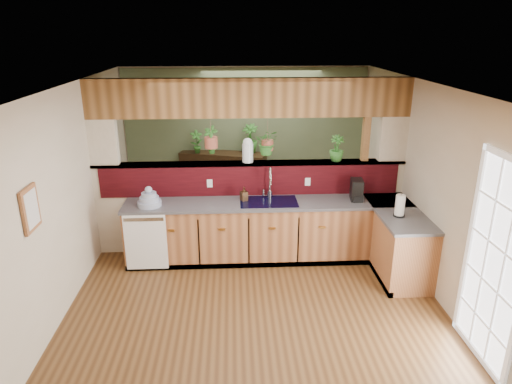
{
  "coord_description": "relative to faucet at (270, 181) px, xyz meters",
  "views": [
    {
      "loc": [
        -0.25,
        -5.12,
        3.23
      ],
      "look_at": [
        0.05,
        0.7,
        1.15
      ],
      "focal_mm": 32.0,
      "sensor_mm": 36.0,
      "label": 1
    }
  ],
  "objects": [
    {
      "name": "wall_left",
      "position": [
        -2.57,
        -1.13,
        0.14
      ],
      "size": [
        0.02,
        7.0,
        2.6
      ],
      "primitive_type": "cube",
      "color": "beige",
      "rests_on": "ground"
    },
    {
      "name": "wall_right",
      "position": [
        2.03,
        -1.13,
        0.14
      ],
      "size": [
        0.02,
        7.0,
        2.6
      ],
      "primitive_type": "cube",
      "color": "beige",
      "rests_on": "ground"
    },
    {
      "name": "ledge_plant_right",
      "position": [
        1.01,
        0.22,
        0.43
      ],
      "size": [
        0.23,
        0.23,
        0.38
      ],
      "primitive_type": "imported",
      "rotation": [
        0.0,
        0.0,
        0.08
      ],
      "color": "#2A6322",
      "rests_on": "pass_through_ledge"
    },
    {
      "name": "wall_back",
      "position": [
        -0.27,
        2.37,
        0.14
      ],
      "size": [
        4.6,
        0.02,
        2.6
      ],
      "primitive_type": "cube",
      "color": "beige",
      "rests_on": "ground"
    },
    {
      "name": "shelf_plant_a",
      "position": [
        -1.2,
        2.12,
        0.1
      ],
      "size": [
        0.26,
        0.2,
        0.43
      ],
      "primitive_type": "imported",
      "rotation": [
        0.0,
        0.0,
        0.21
      ],
      "color": "#2A6322",
      "rests_on": "shelving_console"
    },
    {
      "name": "paper_towel",
      "position": [
        1.66,
        -0.78,
        -0.11
      ],
      "size": [
        0.15,
        0.15,
        0.32
      ],
      "color": "black",
      "rests_on": "countertop"
    },
    {
      "name": "pass_through_ledge",
      "position": [
        -0.27,
        0.22,
        0.21
      ],
      "size": [
        4.6,
        0.21,
        0.04
      ],
      "primitive_type": "cube",
      "color": "brown",
      "rests_on": "ground"
    },
    {
      "name": "dish_stack",
      "position": [
        -1.7,
        -0.23,
        -0.17
      ],
      "size": [
        0.33,
        0.33,
        0.29
      ],
      "color": "#95A1C1",
      "rests_on": "countertop"
    },
    {
      "name": "navy_sink",
      "position": [
        -0.02,
        -0.15,
        -0.33
      ],
      "size": [
        0.82,
        0.5,
        0.18
      ],
      "color": "black",
      "rests_on": "countertop"
    },
    {
      "name": "framed_print",
      "position": [
        -2.55,
        -1.93,
        0.39
      ],
      "size": [
        0.04,
        0.35,
        0.45
      ],
      "color": "brown",
      "rests_on": "wall_left"
    },
    {
      "name": "glass_jar",
      "position": [
        -0.31,
        0.22,
        0.41
      ],
      "size": [
        0.16,
        0.16,
        0.36
      ],
      "color": "silver",
      "rests_on": "pass_through_ledge"
    },
    {
      "name": "faucet",
      "position": [
        0.0,
        0.0,
        0.0
      ],
      "size": [
        0.21,
        0.21,
        0.48
      ],
      "color": "#B7B7B2",
      "rests_on": "countertop"
    },
    {
      "name": "ceiling",
      "position": [
        -0.27,
        -1.13,
        1.44
      ],
      "size": [
        4.6,
        7.0,
        0.01
      ],
      "primitive_type": "cube",
      "color": "brown",
      "rests_on": "ground"
    },
    {
      "name": "shelving_console",
      "position": [
        -0.72,
        2.12,
        -0.66
      ],
      "size": [
        1.67,
        0.85,
        1.08
      ],
      "primitive_type": "cube",
      "rotation": [
        0.0,
        0.0,
        -0.27
      ],
      "color": "black",
      "rests_on": "ground"
    },
    {
      "name": "floor_plant",
      "position": [
        1.11,
        0.95,
        -0.75
      ],
      "size": [
        0.91,
        0.85,
        0.81
      ],
      "primitive_type": "imported",
      "rotation": [
        0.0,
        0.0,
        0.36
      ],
      "color": "#2A6322",
      "rests_on": "ground"
    },
    {
      "name": "ground",
      "position": [
        -0.27,
        -1.13,
        -1.16
      ],
      "size": [
        4.6,
        7.0,
        0.01
      ],
      "primitive_type": "cube",
      "color": "#513319",
      "rests_on": "ground"
    },
    {
      "name": "hanging_plant_a",
      "position": [
        -0.84,
        0.22,
        0.7
      ],
      "size": [
        0.25,
        0.22,
        0.52
      ],
      "color": "brown",
      "rests_on": "header_beam"
    },
    {
      "name": "soap_dispenser",
      "position": [
        -0.38,
        -0.09,
        -0.15
      ],
      "size": [
        0.12,
        0.13,
        0.21
      ],
      "primitive_type": "imported",
      "rotation": [
        0.0,
        0.0,
        0.43
      ],
      "color": "#392414",
      "rests_on": "countertop"
    },
    {
      "name": "hanging_plant_b",
      "position": [
        -0.02,
        0.22,
        0.69
      ],
      "size": [
        0.36,
        0.32,
        0.49
      ],
      "color": "brown",
      "rests_on": "header_beam"
    },
    {
      "name": "countertop",
      "position": [
        0.56,
        -0.26,
        -0.71
      ],
      "size": [
        4.14,
        1.52,
        0.9
      ],
      "color": "brown",
      "rests_on": "ground"
    },
    {
      "name": "header_beam",
      "position": [
        -0.27,
        0.22,
        1.17
      ],
      "size": [
        4.6,
        0.15,
        0.55
      ],
      "primitive_type": "cube",
      "color": "brown",
      "rests_on": "ground"
    },
    {
      "name": "dishwasher",
      "position": [
        -1.75,
        -0.47,
        -0.7
      ],
      "size": [
        0.58,
        0.03,
        0.82
      ],
      "color": "white",
      "rests_on": "ground"
    },
    {
      "name": "french_door",
      "position": [
        2.0,
        -2.43,
        -0.11
      ],
      "size": [
        0.06,
        1.02,
        2.16
      ],
      "primitive_type": "cube",
      "color": "white",
      "rests_on": "ground"
    },
    {
      "name": "shelf_plant_b",
      "position": [
        -0.2,
        2.12,
        0.15
      ],
      "size": [
        0.38,
        0.38,
        0.53
      ],
      "primitive_type": "imported",
      "rotation": [
        0.0,
        0.0,
        -0.31
      ],
      "color": "#2A6322",
      "rests_on": "shelving_console"
    },
    {
      "name": "coffee_maker",
      "position": [
        1.25,
        -0.14,
        -0.12
      ],
      "size": [
        0.16,
        0.27,
        0.3
      ],
      "rotation": [
        0.0,
        0.0,
        -0.13
      ],
      "color": "black",
      "rests_on": "countertop"
    },
    {
      "name": "pass_through_partition",
      "position": [
        -0.24,
        0.22,
        0.03
      ],
      "size": [
        4.6,
        0.21,
        2.6
      ],
      "color": "beige",
      "rests_on": "ground"
    },
    {
      "name": "sage_backwall",
      "position": [
        -0.27,
        2.35,
        0.14
      ],
      "size": [
        4.55,
        0.02,
        2.55
      ],
      "primitive_type": "cube",
      "color": "#556545",
      "rests_on": "ground"
    }
  ]
}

